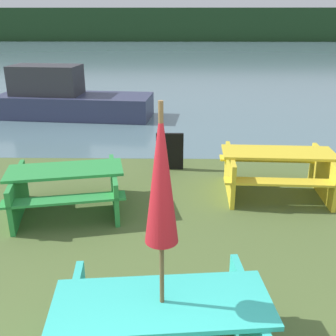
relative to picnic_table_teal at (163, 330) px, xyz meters
name	(u,v)px	position (x,y,z in m)	size (l,w,h in m)	color
water	(174,55)	(0.00, 30.55, -0.46)	(60.00, 50.00, 0.00)	slate
far_treeline	(174,25)	(0.00, 50.55, 1.54)	(80.00, 1.60, 4.00)	#1E3D1E
picnic_table_teal	(163,330)	(0.00, 0.00, 0.00)	(1.91, 1.54, 0.76)	#33B7A8
picnic_table_green	(67,185)	(-1.60, 3.04, -0.02)	(2.00, 1.70, 0.72)	green
picnic_table_yellow	(277,168)	(1.86, 3.76, 0.02)	(1.94, 1.46, 0.78)	yellow
umbrella_crimson	(162,179)	(0.00, 0.00, 1.37)	(0.25, 0.25, 2.40)	brown
boat	(67,99)	(-3.23, 9.43, 0.10)	(4.81, 1.99, 1.56)	#333856
signboard	(170,151)	(0.00, 4.95, -0.09)	(0.55, 0.08, 0.75)	black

